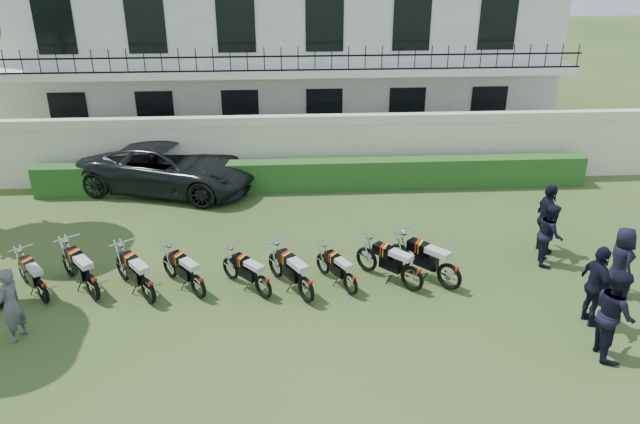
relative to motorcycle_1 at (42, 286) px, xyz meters
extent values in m
plane|color=#2F481D|center=(5.57, -0.70, -0.46)|extent=(100.00, 100.00, 0.00)
cube|color=#EEDFC8|center=(5.57, 7.30, 0.54)|extent=(30.00, 0.30, 2.00)
cube|color=#EEDFC8|center=(5.57, 7.30, 1.69)|extent=(30.00, 0.35, 0.30)
cube|color=#214A1A|center=(6.57, 6.50, 0.04)|extent=(18.00, 0.60, 1.00)
cube|color=white|center=(5.57, 13.30, 3.04)|extent=(20.00, 8.00, 7.00)
cube|color=white|center=(5.57, 8.60, 3.04)|extent=(20.00, 1.40, 0.25)
cube|color=black|center=(5.57, 7.95, 3.64)|extent=(20.00, 0.05, 0.05)
cube|color=black|center=(5.57, 7.95, 3.19)|extent=(20.00, 0.05, 0.05)
cube|color=black|center=(-1.93, 9.32, 1.14)|extent=(1.30, 0.12, 2.20)
cube|color=black|center=(-1.93, 9.32, 4.64)|extent=(1.30, 0.12, 2.20)
cube|color=black|center=(1.07, 9.32, 1.14)|extent=(1.30, 0.12, 2.20)
cube|color=black|center=(1.07, 9.32, 4.64)|extent=(1.30, 0.12, 2.20)
cube|color=black|center=(4.07, 9.32, 1.14)|extent=(1.30, 0.12, 2.20)
cube|color=black|center=(4.07, 9.32, 4.64)|extent=(1.30, 0.12, 2.20)
cube|color=black|center=(7.07, 9.32, 1.14)|extent=(1.30, 0.12, 2.20)
cube|color=black|center=(7.07, 9.32, 4.64)|extent=(1.30, 0.12, 2.20)
cube|color=black|center=(10.07, 9.32, 1.14)|extent=(1.30, 0.12, 2.20)
cube|color=black|center=(10.07, 9.32, 4.64)|extent=(1.30, 0.12, 2.20)
cube|color=black|center=(13.07, 9.32, 1.14)|extent=(1.30, 0.12, 2.20)
cube|color=black|center=(13.07, 9.32, 4.64)|extent=(1.30, 0.12, 2.20)
torus|color=black|center=(-0.55, -0.60, -0.19)|extent=(0.45, 0.46, 0.56)
torus|color=black|center=(0.39, -0.49, -0.17)|extent=(0.44, 0.51, 0.59)
torus|color=black|center=(-0.39, 0.49, -0.17)|extent=(0.44, 0.51, 0.59)
cube|color=black|center=(0.03, -0.04, -0.03)|extent=(0.47, 0.52, 0.29)
cube|color=black|center=(-0.11, 0.14, 0.23)|extent=(0.47, 0.50, 0.21)
cube|color=#B7160B|center=(-0.11, 0.14, 0.24)|extent=(0.20, 0.26, 0.22)
cube|color=yellow|center=(-0.07, 0.09, 0.24)|extent=(0.18, 0.25, 0.22)
cube|color=#B6B6B6|center=(0.19, -0.24, 0.27)|extent=(0.51, 0.56, 0.12)
cylinder|color=silver|center=(-0.30, 0.38, 0.52)|extent=(0.47, 0.38, 0.03)
torus|color=black|center=(1.54, -0.50, -0.13)|extent=(0.49, 0.59, 0.67)
torus|color=black|center=(0.67, 0.63, -0.13)|extent=(0.49, 0.59, 0.67)
cube|color=black|center=(1.14, 0.02, 0.03)|extent=(0.52, 0.60, 0.33)
cube|color=black|center=(0.99, 0.22, 0.32)|extent=(0.53, 0.56, 0.24)
cube|color=#B7160B|center=(0.99, 0.22, 0.34)|extent=(0.23, 0.30, 0.25)
cube|color=yellow|center=(1.03, 0.17, 0.34)|extent=(0.20, 0.28, 0.25)
cube|color=#B6B6B6|center=(1.32, -0.21, 0.37)|extent=(0.58, 0.64, 0.13)
cylinder|color=silver|center=(0.77, 0.50, 0.65)|extent=(0.54, 0.43, 0.03)
torus|color=black|center=(2.83, -0.71, -0.14)|extent=(0.46, 0.58, 0.65)
torus|color=black|center=(2.01, 0.40, -0.14)|extent=(0.46, 0.58, 0.65)
cube|color=black|center=(2.45, -0.20, 0.01)|extent=(0.50, 0.58, 0.32)
cube|color=black|center=(2.30, 0.00, 0.30)|extent=(0.51, 0.55, 0.23)
cube|color=#B7160B|center=(2.30, 0.00, 0.31)|extent=(0.23, 0.29, 0.24)
cube|color=yellow|center=(2.34, -0.06, 0.31)|extent=(0.20, 0.27, 0.24)
cube|color=#B6B6B6|center=(2.62, -0.43, 0.34)|extent=(0.55, 0.62, 0.13)
cylinder|color=silver|center=(2.10, 0.27, 0.62)|extent=(0.53, 0.40, 0.03)
torus|color=black|center=(3.93, -0.48, -0.17)|extent=(0.45, 0.52, 0.60)
torus|color=black|center=(3.12, 0.51, -0.17)|extent=(0.45, 0.52, 0.60)
cube|color=black|center=(3.55, -0.03, -0.02)|extent=(0.48, 0.53, 0.29)
cube|color=black|center=(3.41, 0.15, 0.24)|extent=(0.48, 0.50, 0.22)
cube|color=#B7160B|center=(3.41, 0.15, 0.25)|extent=(0.20, 0.27, 0.23)
cube|color=yellow|center=(3.45, 0.10, 0.25)|extent=(0.18, 0.25, 0.23)
cube|color=#B6B6B6|center=(3.72, -0.23, 0.28)|extent=(0.52, 0.57, 0.12)
cylinder|color=silver|center=(3.21, 0.39, 0.54)|extent=(0.48, 0.39, 0.03)
torus|color=black|center=(5.44, -0.53, -0.18)|extent=(0.45, 0.49, 0.58)
torus|color=black|center=(4.62, 0.38, -0.18)|extent=(0.45, 0.49, 0.58)
cube|color=black|center=(5.07, -0.11, -0.04)|extent=(0.47, 0.50, 0.28)
cube|color=black|center=(4.92, 0.05, 0.22)|extent=(0.47, 0.48, 0.21)
cube|color=#B7160B|center=(4.92, 0.05, 0.23)|extent=(0.19, 0.26, 0.22)
cube|color=yellow|center=(4.96, 0.01, 0.23)|extent=(0.16, 0.25, 0.22)
cube|color=#B6B6B6|center=(5.24, -0.30, 0.26)|extent=(0.52, 0.54, 0.11)
cylinder|color=silver|center=(4.72, 0.27, 0.50)|extent=(0.44, 0.40, 0.03)
torus|color=black|center=(6.37, -0.91, -0.15)|extent=(0.41, 0.60, 0.64)
torus|color=black|center=(5.67, 0.27, -0.15)|extent=(0.41, 0.60, 0.64)
cube|color=black|center=(6.05, -0.36, 0.01)|extent=(0.46, 0.60, 0.32)
cube|color=black|center=(5.92, -0.15, 0.30)|extent=(0.48, 0.55, 0.23)
cube|color=#B7160B|center=(5.92, -0.15, 0.31)|extent=(0.25, 0.27, 0.24)
cube|color=yellow|center=(5.95, -0.21, 0.31)|extent=(0.22, 0.25, 0.24)
cube|color=#B6B6B6|center=(6.19, -0.61, 0.34)|extent=(0.51, 0.63, 0.13)
cylinder|color=silver|center=(5.75, 0.14, 0.61)|extent=(0.56, 0.35, 0.03)
torus|color=black|center=(7.36, -0.55, -0.19)|extent=(0.34, 0.51, 0.55)
torus|color=black|center=(6.78, 0.46, -0.19)|extent=(0.34, 0.51, 0.55)
cube|color=black|center=(7.09, -0.09, -0.06)|extent=(0.39, 0.51, 0.27)
cube|color=black|center=(6.99, 0.09, 0.18)|extent=(0.40, 0.47, 0.20)
cube|color=#B7160B|center=(6.99, 0.09, 0.19)|extent=(0.21, 0.23, 0.21)
cube|color=yellow|center=(7.02, 0.04, 0.19)|extent=(0.19, 0.21, 0.21)
cube|color=#B6B6B6|center=(7.21, -0.30, 0.22)|extent=(0.43, 0.53, 0.11)
cylinder|color=silver|center=(6.85, 0.34, 0.45)|extent=(0.48, 0.29, 0.03)
torus|color=black|center=(9.02, -0.46, -0.14)|extent=(0.52, 0.53, 0.65)
torus|color=black|center=(8.07, 0.53, -0.14)|extent=(0.52, 0.53, 0.65)
cube|color=black|center=(8.58, -0.01, 0.01)|extent=(0.54, 0.55, 0.32)
cube|color=black|center=(8.41, 0.17, 0.30)|extent=(0.53, 0.53, 0.23)
cube|color=#B7160B|center=(8.41, 0.17, 0.31)|extent=(0.20, 0.29, 0.24)
cube|color=yellow|center=(8.46, 0.12, 0.31)|extent=(0.17, 0.28, 0.24)
cube|color=#B6B6B6|center=(8.78, -0.21, 0.34)|extent=(0.59, 0.60, 0.13)
cylinder|color=silver|center=(8.18, 0.41, 0.62)|extent=(0.48, 0.46, 0.03)
torus|color=black|center=(9.93, -0.50, -0.13)|extent=(0.54, 0.57, 0.68)
torus|color=black|center=(8.94, 0.56, -0.13)|extent=(0.54, 0.57, 0.68)
cube|color=black|center=(9.47, -0.01, 0.04)|extent=(0.57, 0.59, 0.34)
cube|color=black|center=(9.30, 0.18, 0.34)|extent=(0.56, 0.57, 0.25)
cube|color=#B7160B|center=(9.30, 0.18, 0.35)|extent=(0.22, 0.31, 0.26)
cube|color=yellow|center=(9.34, 0.13, 0.35)|extent=(0.19, 0.30, 0.26)
cube|color=#B6B6B6|center=(9.68, -0.23, 0.39)|extent=(0.62, 0.63, 0.13)
cylinder|color=silver|center=(9.05, 0.44, 0.68)|extent=(0.51, 0.48, 0.03)
imported|color=black|center=(1.82, 6.78, 0.33)|extent=(6.21, 4.14, 1.58)
imported|color=#5D5D63|center=(-0.11, -1.33, 0.37)|extent=(0.55, 0.69, 1.66)
imported|color=black|center=(12.04, -2.58, 0.50)|extent=(0.82, 1.00, 1.93)
imported|color=black|center=(12.20, -1.50, 0.47)|extent=(0.54, 1.12, 1.86)
imported|color=black|center=(13.34, -0.34, 0.39)|extent=(0.54, 0.83, 1.71)
imported|color=black|center=(12.30, 1.21, 0.35)|extent=(0.81, 0.93, 1.63)
imported|color=black|center=(12.42, 1.80, 0.50)|extent=(0.53, 1.15, 1.92)
camera|label=1|loc=(5.60, -12.57, 7.45)|focal=35.00mm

